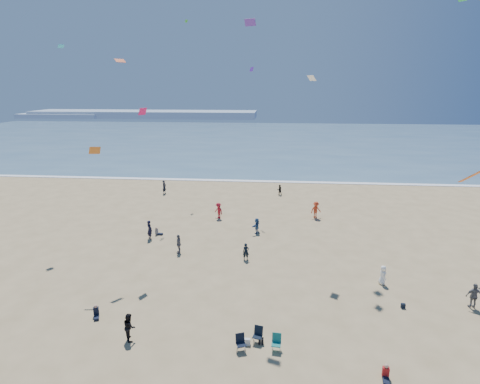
{
  "coord_description": "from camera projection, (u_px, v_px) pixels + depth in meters",
  "views": [
    {
      "loc": [
        3.9,
        -13.11,
        14.61
      ],
      "look_at": [
        2.0,
        8.0,
        8.64
      ],
      "focal_mm": 28.0,
      "sensor_mm": 36.0,
      "label": 1
    }
  ],
  "objects": [
    {
      "name": "navy_bag",
      "position": [
        403.0,
        306.0,
        25.58
      ],
      "size": [
        0.28,
        0.18,
        0.34
      ],
      "primitive_type": "cube",
      "color": "black",
      "rests_on": "ground"
    },
    {
      "name": "headland_far",
      "position": [
        144.0,
        114.0,
        184.58
      ],
      "size": [
        110.0,
        20.0,
        3.2
      ],
      "primitive_type": "cube",
      "color": "#7A8EA8",
      "rests_on": "ground"
    },
    {
      "name": "kites_aloft",
      "position": [
        355.0,
        87.0,
        24.73
      ],
      "size": [
        42.5,
        45.38,
        24.96
      ],
      "color": "white",
      "rests_on": "ground"
    },
    {
      "name": "seated_group",
      "position": [
        215.0,
        347.0,
        21.13
      ],
      "size": [
        18.56,
        30.61,
        0.84
      ],
      "color": "silver",
      "rests_on": "ground"
    },
    {
      "name": "standing_flyers",
      "position": [
        261.0,
        268.0,
        29.3
      ],
      "size": [
        36.0,
        48.9,
        1.95
      ],
      "color": "black",
      "rests_on": "ground"
    },
    {
      "name": "black_backpack",
      "position": [
        261.0,
        341.0,
        22.0
      ],
      "size": [
        0.3,
        0.22,
        0.38
      ],
      "primitive_type": "cube",
      "color": "black",
      "rests_on": "ground"
    },
    {
      "name": "ocean",
      "position": [
        260.0,
        139.0,
        107.93
      ],
      "size": [
        220.0,
        100.0,
        0.06
      ],
      "primitive_type": "cube",
      "color": "#476B84",
      "rests_on": "ground"
    },
    {
      "name": "headland_near",
      "position": [
        62.0,
        116.0,
        183.39
      ],
      "size": [
        40.0,
        14.0,
        2.0
      ],
      "primitive_type": "cube",
      "color": "#7A8EA8",
      "rests_on": "ground"
    },
    {
      "name": "chair_cluster",
      "position": [
        258.0,
        341.0,
        21.55
      ],
      "size": [
        2.71,
        1.55,
        1.0
      ],
      "color": "black",
      "rests_on": "ground"
    },
    {
      "name": "white_tote",
      "position": [
        247.0,
        342.0,
        21.93
      ],
      "size": [
        0.35,
        0.2,
        0.4
      ],
      "primitive_type": "cube",
      "color": "silver",
      "rests_on": "ground"
    },
    {
      "name": "surf_line",
      "position": [
        248.0,
        181.0,
        60.0
      ],
      "size": [
        220.0,
        1.2,
        0.08
      ],
      "primitive_type": "cube",
      "color": "white",
      "rests_on": "ground"
    }
  ]
}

